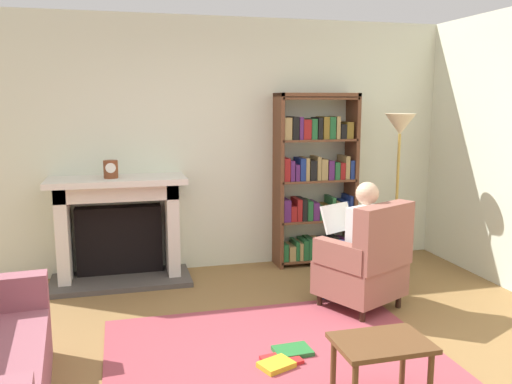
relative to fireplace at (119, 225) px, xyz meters
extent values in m
plane|color=olive|center=(1.06, -2.30, -0.57)|extent=(14.00, 14.00, 0.00)
cube|color=silver|center=(1.06, 0.25, 0.78)|extent=(5.60, 0.10, 2.70)
cube|color=silver|center=(3.71, -1.05, 0.78)|extent=(0.10, 5.20, 2.70)
cube|color=#9C3F4A|center=(1.06, -2.00, -0.57)|extent=(2.40, 1.80, 0.01)
cube|color=#4C4742|center=(0.00, -0.12, -0.55)|extent=(1.39, 0.64, 0.05)
cube|color=black|center=(0.00, 0.10, -0.17)|extent=(0.87, 0.20, 0.70)
cube|color=silver|center=(-0.53, -0.02, -0.06)|extent=(0.12, 0.44, 1.02)
cube|color=silver|center=(0.53, -0.02, -0.06)|extent=(0.12, 0.44, 1.02)
cube|color=silver|center=(0.00, -0.02, 0.36)|extent=(1.19, 0.44, 0.16)
cube|color=silver|center=(0.00, -0.08, 0.47)|extent=(1.35, 0.56, 0.06)
cylinder|color=brown|center=(-0.05, -0.10, 0.59)|extent=(0.14, 0.14, 0.17)
cylinder|color=white|center=(-0.05, -0.16, 0.61)|extent=(0.10, 0.01, 0.10)
cube|color=brown|center=(1.71, 0.04, 0.38)|extent=(0.04, 0.32, 1.91)
cube|color=brown|center=(2.58, 0.04, 0.38)|extent=(0.04, 0.32, 1.91)
cube|color=brown|center=(2.14, 0.04, 1.32)|extent=(0.91, 0.32, 0.04)
cube|color=brown|center=(2.14, 0.04, -0.51)|extent=(0.87, 0.32, 0.02)
cube|color=#1E592D|center=(1.77, 0.03, -0.40)|extent=(0.06, 0.26, 0.19)
cube|color=#997F4C|center=(1.84, 0.03, -0.42)|extent=(0.07, 0.26, 0.16)
cube|color=#1E592D|center=(1.90, 0.03, -0.39)|extent=(0.04, 0.26, 0.21)
cube|color=#997F4C|center=(1.95, 0.03, -0.40)|extent=(0.04, 0.26, 0.20)
cube|color=#1E592D|center=(2.00, 0.03, -0.39)|extent=(0.06, 0.26, 0.22)
cube|color=#1E592D|center=(2.07, 0.03, -0.38)|extent=(0.07, 0.26, 0.23)
cube|color=#997F4C|center=(2.15, 0.03, -0.39)|extent=(0.08, 0.26, 0.22)
cube|color=black|center=(2.24, 0.03, -0.39)|extent=(0.08, 0.26, 0.21)
cube|color=navy|center=(2.30, 0.03, -0.42)|extent=(0.04, 0.26, 0.17)
cube|color=black|center=(2.36, 0.03, -0.38)|extent=(0.06, 0.26, 0.24)
cube|color=#1E592D|center=(2.42, 0.03, -0.40)|extent=(0.05, 0.26, 0.19)
cube|color=#4C1E59|center=(2.48, 0.03, -0.40)|extent=(0.05, 0.26, 0.20)
cube|color=#1E592D|center=(2.53, 0.03, -0.40)|extent=(0.04, 0.26, 0.19)
cube|color=brown|center=(2.14, 0.04, -0.06)|extent=(0.87, 0.32, 0.02)
cube|color=#4C1E59|center=(1.78, 0.03, 0.07)|extent=(0.08, 0.26, 0.24)
cube|color=maroon|center=(1.85, 0.03, 0.03)|extent=(0.07, 0.26, 0.17)
cube|color=maroon|center=(1.92, 0.03, 0.07)|extent=(0.06, 0.26, 0.24)
cube|color=black|center=(1.98, 0.03, 0.07)|extent=(0.05, 0.26, 0.24)
cube|color=#1E592D|center=(2.04, 0.03, 0.06)|extent=(0.06, 0.26, 0.22)
cube|color=#4C1E59|center=(2.11, 0.03, 0.05)|extent=(0.07, 0.26, 0.20)
cube|color=#1E592D|center=(2.17, 0.03, 0.03)|extent=(0.04, 0.26, 0.16)
cube|color=brown|center=(2.25, 0.03, 0.03)|extent=(0.08, 0.26, 0.16)
cube|color=#1E592D|center=(2.32, 0.03, 0.07)|extent=(0.04, 0.26, 0.25)
cube|color=#997F4C|center=(2.39, 0.03, 0.04)|extent=(0.08, 0.26, 0.18)
cube|color=navy|center=(2.47, 0.03, 0.05)|extent=(0.06, 0.26, 0.20)
cube|color=navy|center=(2.53, 0.03, 0.07)|extent=(0.04, 0.26, 0.25)
cube|color=brown|center=(2.14, 0.04, 0.38)|extent=(0.87, 0.32, 0.02)
cube|color=maroon|center=(1.77, 0.03, 0.52)|extent=(0.07, 0.26, 0.25)
cube|color=#4C1E59|center=(1.83, 0.03, 0.51)|extent=(0.05, 0.26, 0.22)
cube|color=#4C1E59|center=(1.89, 0.03, 0.48)|extent=(0.05, 0.26, 0.18)
cube|color=navy|center=(1.95, 0.03, 0.52)|extent=(0.06, 0.26, 0.24)
cube|color=#997F4C|center=(2.00, 0.03, 0.52)|extent=(0.04, 0.26, 0.25)
cube|color=black|center=(2.07, 0.03, 0.50)|extent=(0.07, 0.26, 0.22)
cube|color=#997F4C|center=(2.14, 0.03, 0.52)|extent=(0.04, 0.26, 0.26)
cube|color=#997F4C|center=(2.20, 0.03, 0.51)|extent=(0.07, 0.26, 0.23)
cube|color=#4C1E59|center=(2.28, 0.03, 0.50)|extent=(0.06, 0.26, 0.21)
cube|color=#1E592D|center=(2.35, 0.03, 0.49)|extent=(0.06, 0.26, 0.19)
cube|color=maroon|center=(2.41, 0.03, 0.49)|extent=(0.06, 0.26, 0.18)
cube|color=#997F4C|center=(2.47, 0.03, 0.52)|extent=(0.05, 0.26, 0.26)
cube|color=navy|center=(2.53, 0.03, 0.50)|extent=(0.05, 0.26, 0.21)
cube|color=brown|center=(2.14, 0.04, 0.83)|extent=(0.87, 0.32, 0.02)
cube|color=#997F4C|center=(1.78, 0.03, 0.96)|extent=(0.08, 0.26, 0.24)
cube|color=black|center=(1.86, 0.03, 0.96)|extent=(0.07, 0.26, 0.24)
cube|color=#4C1E59|center=(1.92, 0.03, 0.96)|extent=(0.04, 0.26, 0.24)
cube|color=maroon|center=(1.99, 0.03, 0.95)|extent=(0.09, 0.26, 0.21)
cube|color=#1E592D|center=(2.07, 0.03, 0.95)|extent=(0.06, 0.26, 0.22)
cube|color=black|center=(2.14, 0.03, 0.96)|extent=(0.05, 0.26, 0.23)
cube|color=brown|center=(2.21, 0.03, 0.96)|extent=(0.07, 0.26, 0.24)
cube|color=#1E592D|center=(2.28, 0.03, 0.96)|extent=(0.07, 0.26, 0.24)
cube|color=#997F4C|center=(2.35, 0.03, 0.97)|extent=(0.04, 0.26, 0.24)
cube|color=black|center=(2.41, 0.03, 0.92)|extent=(0.07, 0.26, 0.16)
cube|color=brown|center=(2.49, 0.03, 0.93)|extent=(0.08, 0.26, 0.18)
cube|color=brown|center=(2.14, 0.04, 1.28)|extent=(0.87, 0.32, 0.02)
cylinder|color=#331E14|center=(2.19, -0.98, -0.51)|extent=(0.05, 0.05, 0.12)
cylinder|color=#331E14|center=(1.73, -1.21, -0.51)|extent=(0.05, 0.05, 0.12)
cylinder|color=#331E14|center=(2.40, -1.41, -0.51)|extent=(0.05, 0.05, 0.12)
cylinder|color=#331E14|center=(1.94, -1.64, -0.51)|extent=(0.05, 0.05, 0.12)
cube|color=#8A5347|center=(2.06, -1.31, -0.30)|extent=(0.84, 0.82, 0.30)
cube|color=#8A5347|center=(2.17, -1.52, 0.12)|extent=(0.65, 0.43, 0.55)
cube|color=#8A5347|center=(2.30, -1.19, -0.04)|extent=(0.35, 0.54, 0.22)
cube|color=#8A5347|center=(1.82, -1.43, -0.04)|extent=(0.35, 0.54, 0.22)
cube|color=silver|center=(2.08, -1.35, 0.10)|extent=(0.38, 0.32, 0.50)
sphere|color=#D8AD8C|center=(2.08, -1.35, 0.47)|extent=(0.20, 0.20, 0.20)
cube|color=#191E3F|center=(2.07, -1.14, -0.10)|extent=(0.28, 0.41, 0.12)
cube|color=#191E3F|center=(1.92, -1.21, -0.10)|extent=(0.28, 0.41, 0.12)
cylinder|color=#191E3F|center=(1.98, -0.97, -0.36)|extent=(0.10, 0.10, 0.42)
cylinder|color=#191E3F|center=(1.84, -1.04, -0.36)|extent=(0.10, 0.10, 0.42)
cube|color=white|center=(1.94, -1.06, 0.20)|extent=(0.37, 0.26, 0.25)
cube|color=brown|center=(1.49, -2.80, -0.16)|extent=(0.56, 0.39, 0.03)
cylinder|color=brown|center=(1.73, -2.95, -0.37)|extent=(0.04, 0.04, 0.40)
cylinder|color=brown|center=(1.25, -2.65, -0.37)|extent=(0.04, 0.04, 0.40)
cylinder|color=brown|center=(1.73, -2.65, -0.37)|extent=(0.04, 0.04, 0.40)
cube|color=red|center=(1.08, -2.13, -0.55)|extent=(0.29, 0.24, 0.02)
cube|color=#267233|center=(1.20, -2.03, -0.54)|extent=(0.28, 0.21, 0.03)
cube|color=gold|center=(1.02, -2.20, -0.54)|extent=(0.27, 0.24, 0.04)
cylinder|color=#B7933F|center=(2.88, -0.46, -0.56)|extent=(0.24, 0.24, 0.03)
cylinder|color=#B7933F|center=(2.88, -0.46, 0.19)|extent=(0.03, 0.03, 1.45)
cone|color=beige|center=(2.88, -0.46, 1.01)|extent=(0.32, 0.32, 0.22)
camera|label=1|loc=(0.03, -5.47, 1.25)|focal=37.33mm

